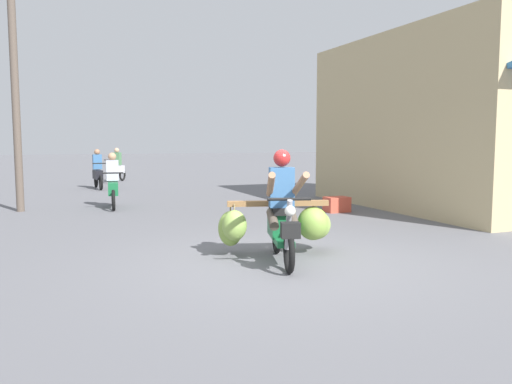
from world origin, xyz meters
TOP-DOWN VIEW (x-y plane):
  - ground_plane at (0.00, 0.00)m, footprint 120.00×120.00m
  - motorbike_main_loaded at (0.11, 0.36)m, footprint 1.83×1.81m
  - motorbike_distant_ahead_left at (-0.52, 15.45)m, footprint 0.97×1.40m
  - motorbike_distant_ahead_right at (-1.58, 6.98)m, footprint 0.50×1.62m
  - motorbike_distant_far_ahead at (-1.51, 12.53)m, footprint 0.50×1.62m
  - shopfront_building at (6.34, 4.12)m, footprint 3.68×7.33m
  - produce_crate at (3.31, 4.24)m, footprint 0.56×0.40m
  - utility_pole at (-3.74, 7.12)m, footprint 0.18×0.18m

SIDE VIEW (x-z plane):
  - ground_plane at x=0.00m, z-range 0.00..0.00m
  - produce_crate at x=3.31m, z-range 0.00..0.36m
  - motorbike_main_loaded at x=0.11m, z-range -0.25..1.33m
  - motorbike_distant_ahead_left at x=-0.52m, z-range -0.13..1.27m
  - motorbike_distant_ahead_right at x=-1.58m, z-range -0.13..1.27m
  - motorbike_distant_far_ahead at x=-1.51m, z-range -0.13..1.27m
  - shopfront_building at x=6.34m, z-range 0.00..4.30m
  - utility_pole at x=-3.74m, z-range 0.00..5.77m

